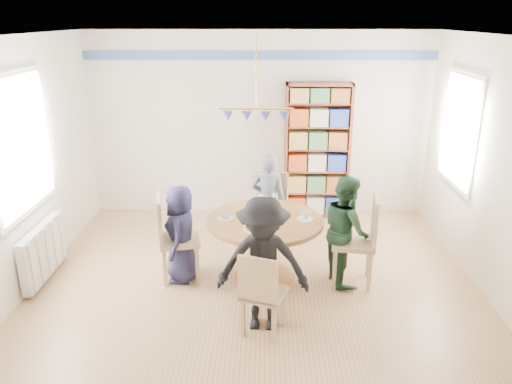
{
  "coord_description": "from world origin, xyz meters",
  "views": [
    {
      "loc": [
        0.11,
        -4.76,
        2.88
      ],
      "look_at": [
        0.0,
        0.4,
        1.05
      ],
      "focal_mm": 35.0,
      "sensor_mm": 36.0,
      "label": 1
    }
  ],
  "objects_px": {
    "chair_right": "(362,236)",
    "chair_near": "(261,291)",
    "person_far": "(268,200)",
    "bookshelf": "(317,153)",
    "dining_table": "(265,235)",
    "person_right": "(346,230)",
    "person_near": "(263,265)",
    "chair_far": "(269,205)",
    "chair_left": "(171,234)",
    "radiator": "(43,251)",
    "person_left": "(181,234)"
  },
  "relations": [
    {
      "from": "chair_right",
      "to": "chair_near",
      "type": "bearing_deg",
      "value": -137.58
    },
    {
      "from": "person_far",
      "to": "bookshelf",
      "type": "distance_m",
      "value": 1.33
    },
    {
      "from": "dining_table",
      "to": "chair_right",
      "type": "bearing_deg",
      "value": -2.99
    },
    {
      "from": "person_right",
      "to": "person_near",
      "type": "bearing_deg",
      "value": 123.6
    },
    {
      "from": "chair_far",
      "to": "bookshelf",
      "type": "relative_size",
      "value": 0.49
    },
    {
      "from": "dining_table",
      "to": "chair_left",
      "type": "distance_m",
      "value": 1.06
    },
    {
      "from": "radiator",
      "to": "person_right",
      "type": "relative_size",
      "value": 0.8
    },
    {
      "from": "person_far",
      "to": "dining_table",
      "type": "bearing_deg",
      "value": 94.09
    },
    {
      "from": "person_left",
      "to": "person_near",
      "type": "relative_size",
      "value": 0.84
    },
    {
      "from": "chair_near",
      "to": "person_far",
      "type": "bearing_deg",
      "value": 88.05
    },
    {
      "from": "chair_left",
      "to": "chair_far",
      "type": "bearing_deg",
      "value": 41.11
    },
    {
      "from": "person_right",
      "to": "bookshelf",
      "type": "height_order",
      "value": "bookshelf"
    },
    {
      "from": "chair_right",
      "to": "bookshelf",
      "type": "bearing_deg",
      "value": 98.92
    },
    {
      "from": "chair_right",
      "to": "person_left",
      "type": "height_order",
      "value": "person_left"
    },
    {
      "from": "dining_table",
      "to": "radiator",
      "type": "bearing_deg",
      "value": -178.89
    },
    {
      "from": "chair_far",
      "to": "chair_near",
      "type": "height_order",
      "value": "chair_far"
    },
    {
      "from": "chair_right",
      "to": "bookshelf",
      "type": "relative_size",
      "value": 0.53
    },
    {
      "from": "chair_left",
      "to": "radiator",
      "type": "bearing_deg",
      "value": -177.61
    },
    {
      "from": "chair_near",
      "to": "person_right",
      "type": "bearing_deg",
      "value": 48.89
    },
    {
      "from": "dining_table",
      "to": "person_right",
      "type": "distance_m",
      "value": 0.9
    },
    {
      "from": "chair_right",
      "to": "person_far",
      "type": "distance_m",
      "value": 1.43
    },
    {
      "from": "dining_table",
      "to": "person_right",
      "type": "height_order",
      "value": "person_right"
    },
    {
      "from": "dining_table",
      "to": "person_far",
      "type": "xyz_separation_m",
      "value": [
        0.04,
        0.93,
        0.07
      ]
    },
    {
      "from": "chair_left",
      "to": "chair_right",
      "type": "distance_m",
      "value": 2.13
    },
    {
      "from": "person_right",
      "to": "bookshelf",
      "type": "distance_m",
      "value": 2.03
    },
    {
      "from": "radiator",
      "to": "bookshelf",
      "type": "bearing_deg",
      "value": 31.95
    },
    {
      "from": "chair_left",
      "to": "chair_right",
      "type": "relative_size",
      "value": 0.95
    },
    {
      "from": "person_right",
      "to": "bookshelf",
      "type": "bearing_deg",
      "value": -7.64
    },
    {
      "from": "dining_table",
      "to": "chair_near",
      "type": "relative_size",
      "value": 1.51
    },
    {
      "from": "chair_right",
      "to": "person_left",
      "type": "xyz_separation_m",
      "value": [
        -2.02,
        0.05,
        -0.01
      ]
    },
    {
      "from": "chair_far",
      "to": "person_right",
      "type": "xyz_separation_m",
      "value": [
        0.85,
        -0.98,
        0.09
      ]
    },
    {
      "from": "chair_right",
      "to": "chair_far",
      "type": "bearing_deg",
      "value": 134.49
    },
    {
      "from": "radiator",
      "to": "bookshelf",
      "type": "xyz_separation_m",
      "value": [
        3.27,
        2.04,
        0.63
      ]
    },
    {
      "from": "chair_near",
      "to": "chair_far",
      "type": "bearing_deg",
      "value": 87.68
    },
    {
      "from": "person_near",
      "to": "chair_far",
      "type": "bearing_deg",
      "value": 91.17
    },
    {
      "from": "dining_table",
      "to": "person_near",
      "type": "xyz_separation_m",
      "value": [
        -0.02,
        -0.93,
        0.12
      ]
    },
    {
      "from": "radiator",
      "to": "chair_left",
      "type": "distance_m",
      "value": 1.48
    },
    {
      "from": "person_far",
      "to": "person_right",
      "type": "bearing_deg",
      "value": 139.19
    },
    {
      "from": "person_far",
      "to": "chair_far",
      "type": "bearing_deg",
      "value": -100.23
    },
    {
      "from": "chair_far",
      "to": "person_left",
      "type": "bearing_deg",
      "value": -135.17
    },
    {
      "from": "radiator",
      "to": "person_near",
      "type": "bearing_deg",
      "value": -19.4
    },
    {
      "from": "person_right",
      "to": "chair_right",
      "type": "bearing_deg",
      "value": -119.52
    },
    {
      "from": "chair_right",
      "to": "chair_far",
      "type": "relative_size",
      "value": 1.08
    },
    {
      "from": "person_near",
      "to": "person_right",
      "type": "bearing_deg",
      "value": 48.71
    },
    {
      "from": "dining_table",
      "to": "person_far",
      "type": "distance_m",
      "value": 0.94
    },
    {
      "from": "chair_far",
      "to": "person_right",
      "type": "distance_m",
      "value": 1.3
    },
    {
      "from": "chair_right",
      "to": "person_far",
      "type": "height_order",
      "value": "person_far"
    },
    {
      "from": "person_far",
      "to": "person_left",
      "type": "bearing_deg",
      "value": 50.33
    },
    {
      "from": "chair_far",
      "to": "chair_right",
      "type": "bearing_deg",
      "value": -45.51
    },
    {
      "from": "radiator",
      "to": "person_far",
      "type": "xyz_separation_m",
      "value": [
        2.56,
        0.98,
        0.27
      ]
    }
  ]
}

